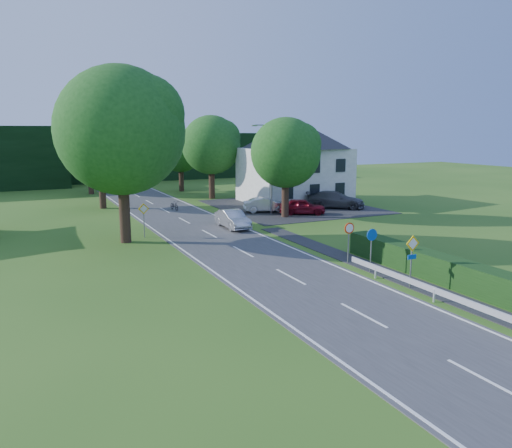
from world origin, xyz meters
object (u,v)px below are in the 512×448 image
parked_car_red (302,207)px  parasol (273,194)px  parked_car_silver_a (266,205)px  streetlight (270,165)px  moving_car (233,219)px  parked_car_grey (335,200)px  motorcycle (174,205)px

parked_car_red → parasol: 6.57m
parked_car_red → parasol: size_ratio=1.69×
parked_car_silver_a → streetlight: bearing=-166.0°
moving_car → parked_car_silver_a: bearing=45.2°
moving_car → streetlight: bearing=40.1°
parasol → moving_car: bearing=-131.3°
parked_car_silver_a → parasol: bearing=-17.5°
moving_car → parked_car_red: 8.72m
parked_car_grey → parasol: 6.44m
moving_car → parked_car_silver_a: moving_car is taller
streetlight → motorcycle: 10.05m
parked_car_red → parasol: bearing=23.2°
streetlight → moving_car: bearing=-140.2°
moving_car → parked_car_grey: (12.93, 5.01, 0.11)m
motorcycle → parked_car_red: 12.13m
streetlight → parked_car_red: bearing=-32.0°
moving_car → parked_car_red: bearing=21.6°
parked_car_red → parasol: parasol is taller
motorcycle → parked_car_silver_a: parked_car_silver_a is taller
parked_car_silver_a → parked_car_grey: (7.21, -0.70, 0.13)m
parasol → parked_car_grey: bearing=-46.9°
streetlight → parked_car_silver_a: (0.06, 1.00, -3.75)m
motorcycle → streetlight: bearing=-46.6°
parked_car_grey → parked_car_silver_a: bearing=123.0°
motorcycle → parked_car_red: parked_car_red is taller
parked_car_grey → moving_car: bearing=149.7°
parked_car_silver_a → parasol: parasol is taller
moving_car → parked_car_red: size_ratio=1.03×
motorcycle → parked_car_grey: bearing=-28.5°
motorcycle → parked_car_silver_a: bearing=-41.2°
motorcycle → parked_car_silver_a: 8.69m
moving_car → parked_car_red: parked_car_red is taller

